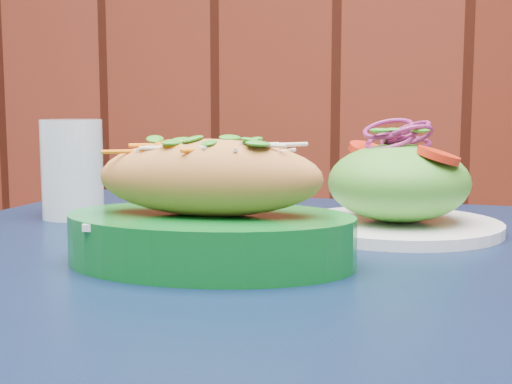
# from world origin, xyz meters

# --- Properties ---
(cafe_table) EXTENTS (0.85, 0.85, 0.75)m
(cafe_table) POSITION_xyz_m (-0.26, 1.38, 0.66)
(cafe_table) COLOR black
(cafe_table) RESTS_ON ground
(banh_mi_basket) EXTENTS (0.27, 0.18, 0.12)m
(banh_mi_basket) POSITION_xyz_m (-0.28, 1.32, 0.80)
(banh_mi_basket) COLOR #0B641F
(banh_mi_basket) RESTS_ON cafe_table
(salad_plate) EXTENTS (0.23, 0.23, 0.12)m
(salad_plate) POSITION_xyz_m (-0.13, 1.53, 0.80)
(salad_plate) COLOR white
(salad_plate) RESTS_ON cafe_table
(water_glass) EXTENTS (0.08, 0.08, 0.12)m
(water_glass) POSITION_xyz_m (-0.53, 1.53, 0.81)
(water_glass) COLOR silver
(water_glass) RESTS_ON cafe_table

